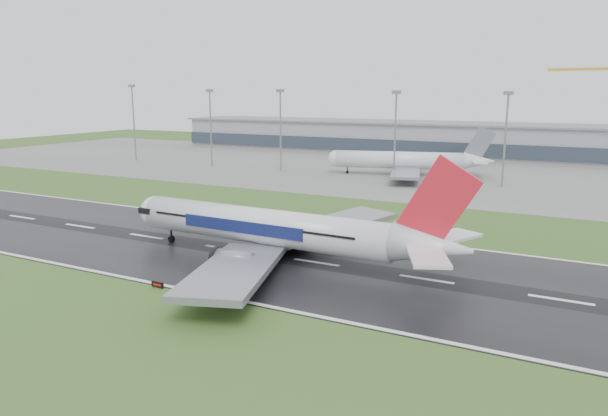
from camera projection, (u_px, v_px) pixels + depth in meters
The scene contains 12 objects.
ground at pixel (147, 237), 116.93m from camera, with size 520.00×520.00×0.00m, color #31531E.
runway at pixel (147, 237), 116.92m from camera, with size 400.00×45.00×0.10m, color black.
apron at pixel (362, 167), 225.72m from camera, with size 400.00×130.00×0.08m, color slate.
terminal at pixel (406, 138), 276.42m from camera, with size 240.00×36.00×15.00m, color gray.
main_airliner at pixel (283, 207), 98.25m from camera, with size 66.91×63.73×19.76m, color silver, non-canonical shape.
parked_airliner at pixel (406, 151), 201.76m from camera, with size 60.70×56.51×17.79m, color silver, non-canonical shape.
runway_sign at pixel (158, 285), 86.13m from camera, with size 2.30×0.26×1.04m, color black, non-canonical shape.
floodmast_0 at pixel (134, 124), 244.93m from camera, with size 0.64×0.64×32.17m, color gray.
floodmast_1 at pixel (211, 130), 226.38m from camera, with size 0.64×0.64×30.12m, color gray.
floodmast_2 at pixel (281, 132), 211.66m from camera, with size 0.64×0.64×30.02m, color gray.
floodmast_3 at pixel (395, 137), 191.30m from camera, with size 0.64×0.64×29.44m, color gray.
floodmast_4 at pixel (505, 142), 175.09m from camera, with size 0.64×0.64×29.16m, color gray.
Camera 1 is at (81.46, -85.40, 29.93)m, focal length 32.65 mm.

